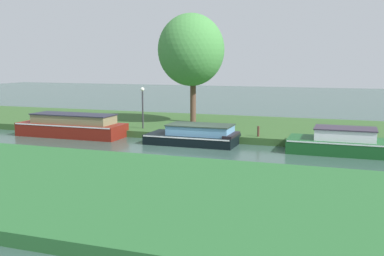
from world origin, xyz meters
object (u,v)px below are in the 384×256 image
at_px(maroon_narrowboat, 72,126).
at_px(forest_cruiser, 341,143).
at_px(mooring_post_near, 210,129).
at_px(mooring_post_far, 258,131).
at_px(willow_tree_left, 191,50).
at_px(lamp_post, 143,102).
at_px(black_barge, 195,136).

height_order(maroon_narrowboat, forest_cruiser, maroon_narrowboat).
relative_size(forest_cruiser, mooring_post_near, 9.03).
bearing_deg(maroon_narrowboat, mooring_post_near, 9.00).
bearing_deg(mooring_post_far, forest_cruiser, -16.79).
bearing_deg(willow_tree_left, mooring_post_far, -37.12).
xyz_separation_m(lamp_post, mooring_post_far, (7.53, -0.70, -1.36)).
height_order(forest_cruiser, mooring_post_near, forest_cruiser).
bearing_deg(mooring_post_near, black_barge, -108.56).
distance_m(maroon_narrowboat, lamp_post, 4.61).
relative_size(black_barge, willow_tree_left, 0.68).
distance_m(forest_cruiser, willow_tree_left, 12.39).
height_order(forest_cruiser, mooring_post_far, forest_cruiser).
bearing_deg(maroon_narrowboat, forest_cruiser, 0.00).
relative_size(lamp_post, mooring_post_near, 4.60).
relative_size(forest_cruiser, willow_tree_left, 0.69).
bearing_deg(willow_tree_left, lamp_post, -120.26).
xyz_separation_m(black_barge, willow_tree_left, (-2.20, 5.52, 4.88)).
height_order(maroon_narrowboat, willow_tree_left, willow_tree_left).
xyz_separation_m(willow_tree_left, mooring_post_far, (5.51, -4.17, -4.67)).
bearing_deg(willow_tree_left, maroon_narrowboat, -136.82).
distance_m(mooring_post_near, mooring_post_far, 2.85).
height_order(black_barge, forest_cruiser, forest_cruiser).
xyz_separation_m(forest_cruiser, mooring_post_near, (-7.34, 1.35, 0.14)).
bearing_deg(lamp_post, maroon_narrowboat, -151.96).
xyz_separation_m(black_barge, forest_cruiser, (7.79, 0.00, 0.06)).
relative_size(black_barge, mooring_post_near, 8.98).
relative_size(black_barge, maroon_narrowboat, 0.75).
bearing_deg(forest_cruiser, willow_tree_left, 151.07).
height_order(mooring_post_near, mooring_post_far, mooring_post_far).
relative_size(willow_tree_left, lamp_post, 2.86).
bearing_deg(black_barge, willow_tree_left, 111.75).
height_order(maroon_narrowboat, mooring_post_far, maroon_narrowboat).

